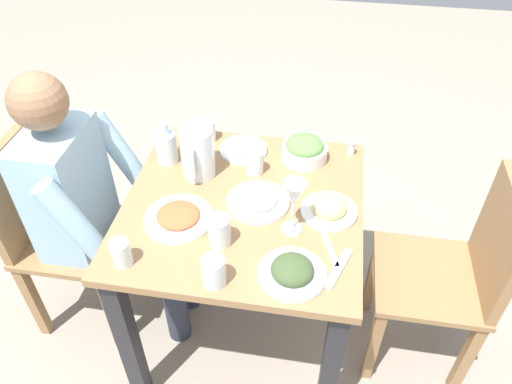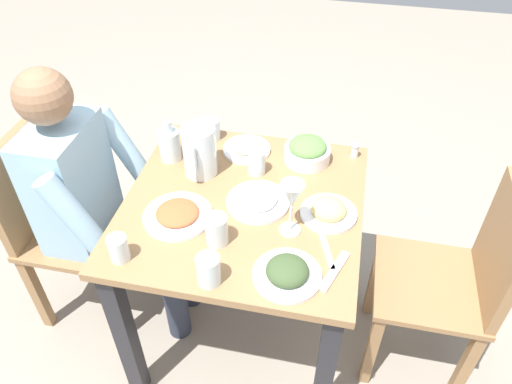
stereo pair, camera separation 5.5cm
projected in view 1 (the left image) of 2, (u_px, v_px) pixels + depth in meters
The scene contains 22 objects.
ground_plane at pixel (246, 328), 2.19m from camera, with size 8.00×8.00×0.00m, color gray.
dining_table at pixel (244, 232), 1.79m from camera, with size 0.81×0.81×0.75m.
chair_near at pixel (54, 226), 1.97m from camera, with size 0.40×0.40×0.88m.
chair_far at pixel (456, 271), 1.79m from camera, with size 0.40×0.40×0.88m.
diner_near at pixel (95, 205), 1.84m from camera, with size 0.48×0.53×1.17m.
water_pitcher at pixel (197, 152), 1.75m from camera, with size 0.16×0.12×0.19m.
salad_bowl at pixel (304, 150), 1.85m from camera, with size 0.17×0.17×0.09m.
plate_yoghurt at pixel (258, 199), 1.68m from camera, with size 0.22×0.22×0.05m.
plate_rice_curry at pixel (178, 217), 1.62m from camera, with size 0.23×0.23×0.04m.
plate_fries at pixel (329, 208), 1.64m from camera, with size 0.19×0.19×0.06m.
plate_dolmas at pixel (292, 271), 1.44m from camera, with size 0.20×0.20×0.06m.
plate_beans at pixel (243, 148), 1.90m from camera, with size 0.18×0.18×0.05m.
water_glass_far_left at pixel (121, 253), 1.46m from camera, with size 0.06×0.06×0.09m, color silver.
water_glass_near_left at pixel (214, 271), 1.40m from camera, with size 0.07×0.07×0.10m, color silver.
water_glass_near_right at pixel (207, 130), 1.94m from camera, with size 0.07×0.07×0.09m, color silver.
water_glass_by_pitcher at pixel (219, 231), 1.52m from camera, with size 0.07×0.07×0.10m, color silver.
water_glass_center at pixel (255, 162), 1.78m from camera, with size 0.06×0.06×0.09m, color silver.
wine_glass at pixel (294, 197), 1.50m from camera, with size 0.08×0.08×0.20m.
oil_carafe at pixel (167, 148), 1.83m from camera, with size 0.08×0.08×0.16m.
salt_shaker at pixel (351, 148), 1.88m from camera, with size 0.03×0.03×0.05m.
fork_near at pixel (339, 268), 1.47m from camera, with size 0.17×0.03×0.01m, color silver.
knife_near at pixel (328, 245), 1.54m from camera, with size 0.18×0.02×0.01m, color silver.
Camera 1 is at (1.22, 0.25, 1.90)m, focal length 34.71 mm.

